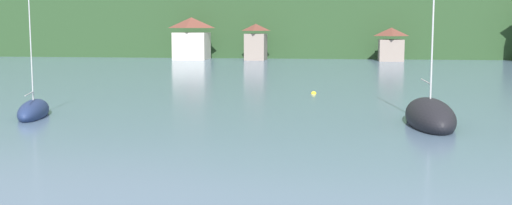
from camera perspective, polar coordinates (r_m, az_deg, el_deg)
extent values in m
cube|color=#264223|center=(147.04, 6.72, 8.90)|extent=(352.00, 60.91, 21.95)
ellipsoid|color=#2D4C28|center=(162.78, 13.36, 7.41)|extent=(246.40, 42.64, 59.05)
cube|color=beige|center=(114.74, -5.98, 5.23)|extent=(6.02, 5.58, 4.95)
pyramid|color=brown|center=(114.69, -6.01, 7.37)|extent=(6.32, 5.86, 1.95)
cube|color=gray|center=(112.15, -0.01, 5.18)|extent=(3.59, 5.03, 4.76)
pyramid|color=brown|center=(112.09, -0.01, 6.99)|extent=(3.77, 5.28, 1.26)
cube|color=gray|center=(111.52, 12.39, 4.76)|extent=(4.18, 5.42, 3.77)
pyramid|color=brown|center=(111.46, 12.44, 6.42)|extent=(4.39, 5.69, 1.46)
ellipsoid|color=navy|center=(43.20, -19.91, -0.79)|extent=(3.36, 6.19, 1.53)
cylinder|color=#B7B7BC|center=(42.87, -20.14, 4.64)|extent=(0.07, 0.07, 7.34)
cylinder|color=#ADADB2|center=(41.89, -20.30, 0.76)|extent=(0.76, 2.31, 0.06)
ellipsoid|color=black|center=(38.55, 15.81, -1.30)|extent=(2.97, 8.33, 2.22)
cylinder|color=#B7B7BC|center=(38.19, 16.12, 8.15)|extent=(0.10, 0.10, 11.44)
cylinder|color=#ADADB2|center=(40.11, 15.48, 1.88)|extent=(0.21, 3.64, 0.09)
sphere|color=yellow|center=(54.98, 5.37, 0.81)|extent=(0.47, 0.47, 0.47)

